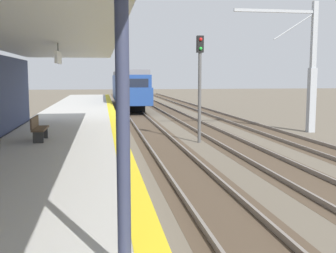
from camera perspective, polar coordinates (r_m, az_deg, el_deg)
The scene contains 8 objects.
station_platform at distance 16.08m, azimuth -14.69°, elevation -3.34°, with size 5.00×80.00×0.91m.
track_pair_nearest_platform at distance 20.20m, azimuth -1.01°, elevation -2.22°, with size 2.34×120.00×0.16m.
track_pair_middle at distance 20.94m, azimuth 8.25°, elevation -1.97°, with size 2.34×120.00×0.16m.
track_pair_far_side at distance 22.19m, azimuth 16.67°, elevation -1.70°, with size 2.34×120.00×0.16m.
approaching_train at distance 44.27m, azimuth -5.44°, elevation 5.44°, with size 2.93×19.60×4.76m.
rail_signal_post at distance 20.33m, azimuth 4.40°, elevation 6.71°, with size 0.32×0.34×5.20m.
catenary_pylon_far_side at distance 25.42m, azimuth 18.68°, elevation 7.32°, with size 5.00×0.40×7.50m.
platform_bench at distance 15.92m, azimuth -17.42°, elevation -0.17°, with size 0.45×1.60×0.88m.
Camera 1 is at (-0.88, 0.24, 3.23)m, focal length 44.29 mm.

